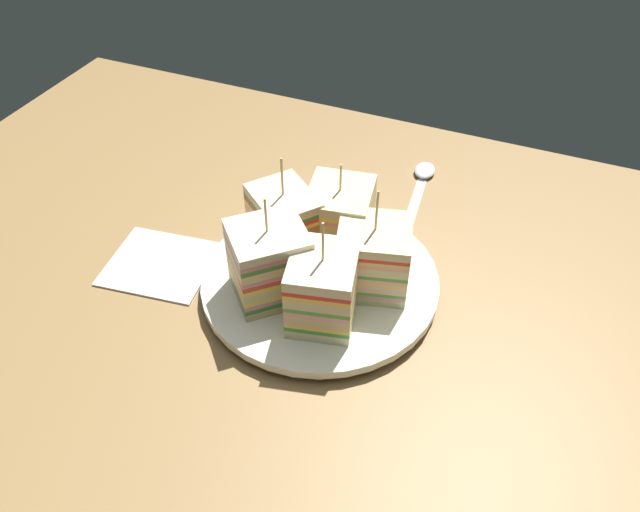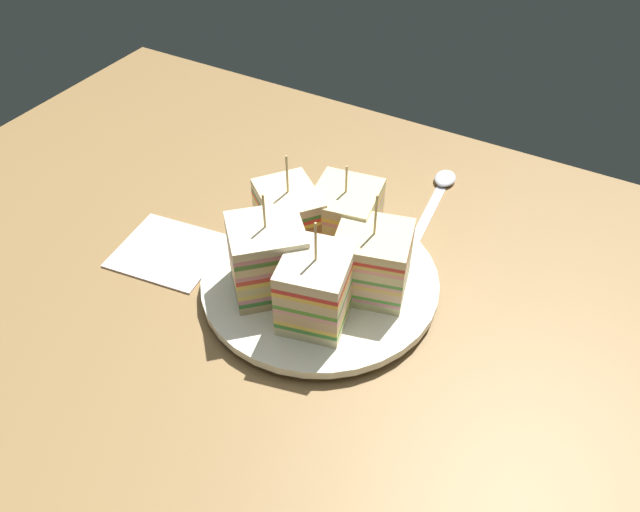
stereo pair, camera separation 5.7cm
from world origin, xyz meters
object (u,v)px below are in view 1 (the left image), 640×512
sandwich_wedge_3 (270,262)px  sandwich_wedge_4 (323,288)px  sandwich_wedge_0 (373,257)px  napkin (160,263)px  plate (320,281)px  chip_pile (323,277)px  sandwich_wedge_2 (285,225)px  sandwich_wedge_1 (338,219)px  spoon (422,179)px

sandwich_wedge_3 → sandwich_wedge_4: 6.26cm
sandwich_wedge_0 → napkin: (23.34, 4.77, -5.17)cm
plate → napkin: 18.41cm
sandwich_wedge_3 → napkin: 15.28cm
sandwich_wedge_3 → chip_pile: 6.43cm
sandwich_wedge_2 → chip_pile: 7.04cm
sandwich_wedge_1 → sandwich_wedge_3: sandwich_wedge_3 is taller
sandwich_wedge_0 → spoon: (0.49, -21.94, -5.02)cm
sandwich_wedge_0 → spoon: size_ratio=0.77×
sandwich_wedge_0 → sandwich_wedge_3: 10.45cm
sandwich_wedge_2 → sandwich_wedge_4: (-7.34, 7.04, -0.21)cm
plate → spoon: bearing=-101.7°
sandwich_wedge_3 → spoon: sandwich_wedge_3 is taller
chip_pile → spoon: (-4.20, -23.79, -2.10)cm
sandwich_wedge_2 → napkin: bearing=-118.2°
sandwich_wedge_2 → chip_pile: sandwich_wedge_2 is taller
sandwich_wedge_2 → spoon: (-9.80, -21.04, -5.34)cm
sandwich_wedge_2 → sandwich_wedge_3: sandwich_wedge_2 is taller
sandwich_wedge_0 → spoon: 22.51cm
napkin → sandwich_wedge_1: bearing=-153.4°
sandwich_wedge_0 → sandwich_wedge_3: (9.12, 5.10, 0.41)cm
chip_pile → spoon: size_ratio=0.46×
sandwich_wedge_3 → napkin: sandwich_wedge_3 is taller
sandwich_wedge_1 → plate: bearing=-8.0°
plate → sandwich_wedge_3: sandwich_wedge_3 is taller
sandwich_wedge_1 → sandwich_wedge_2: bearing=-65.5°
sandwich_wedge_0 → spoon: bearing=-103.6°
sandwich_wedge_0 → plate: bearing=-1.8°
spoon → plate: bearing=162.7°
plate → sandwich_wedge_3: (3.83, 3.86, 4.77)cm
sandwich_wedge_1 → chip_pile: (-0.76, 6.04, -3.11)cm
sandwich_wedge_4 → chip_pile: size_ratio=1.66×
sandwich_wedge_4 → chip_pile: sandwich_wedge_4 is taller
sandwich_wedge_1 → napkin: bearing=-73.1°
spoon → sandwich_wedge_1: bearing=158.8°
plate → chip_pile: bearing=134.5°
plate → sandwich_wedge_0: bearing=-166.9°
sandwich_wedge_2 → spoon: 23.82cm
sandwich_wedge_1 → chip_pile: 6.84cm
sandwich_wedge_1 → chip_pile: bearing=-2.5°
sandwich_wedge_3 → sandwich_wedge_4: size_ratio=1.01×
sandwich_wedge_1 → spoon: size_ratio=0.70×
spoon → napkin: spoon is taller
sandwich_wedge_3 → plate: bearing=2.1°
spoon → chip_pile: bearing=164.4°
sandwich_wedge_1 → sandwich_wedge_3: 9.99cm
sandwich_wedge_0 → sandwich_wedge_3: same height
sandwich_wedge_1 → sandwich_wedge_3: size_ratio=0.90×
sandwich_wedge_0 → napkin: sandwich_wedge_0 is taller
plate → sandwich_wedge_2: size_ratio=2.04×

